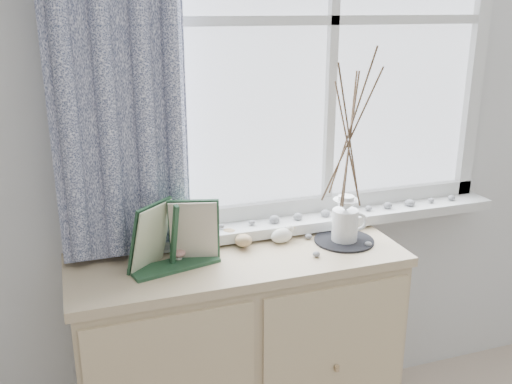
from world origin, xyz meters
The scene contains 8 objects.
sideboard centered at (-0.15, 1.75, 0.43)m, with size 1.20×0.45×0.85m.
botanical_book centered at (-0.38, 1.71, 0.97)m, with size 0.35×0.13×0.25m, color #1E4028, non-canonical shape.
toadstool_cluster centered at (-0.30, 1.83, 0.90)m, with size 0.18×0.15×0.09m.
wooden_eggs centered at (-0.13, 1.85, 0.88)m, with size 0.10×0.12×0.08m.
songbird_figurine centered at (0.04, 1.82, 0.88)m, with size 0.12×0.06×0.06m, color white, non-canonical shape.
crocheted_doily centered at (0.27, 1.75, 0.85)m, with size 0.23×0.23×0.01m, color black.
twig_pitcher centered at (0.27, 1.75, 1.27)m, with size 0.32×0.32×0.74m.
sideboard_pebbles centered at (0.15, 1.75, 0.86)m, with size 0.33×0.22×0.02m.
Camera 1 is at (-0.70, -0.03, 1.70)m, focal length 40.00 mm.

